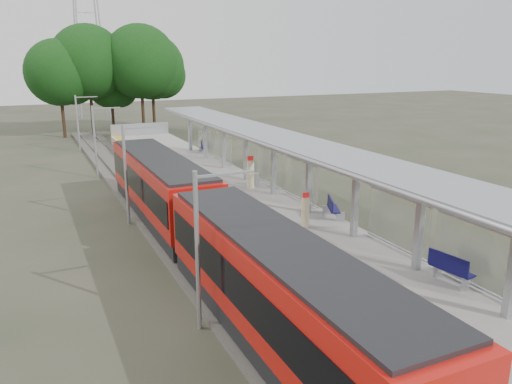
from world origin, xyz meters
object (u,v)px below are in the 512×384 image
Objects in this scene: bench_near at (450,268)px; bench_mid at (332,207)px; bench_far at (203,146)px; info_pillar_near at (305,212)px; litter_bin at (256,180)px; info_pillar_far at (250,174)px; train at (203,222)px.

bench_near is 1.05× the size of bench_mid.
bench_near is 27.91m from bench_far.
bench_near is 7.62m from info_pillar_near.
bench_far reaches higher than litter_bin.
bench_mid is 7.48m from litter_bin.
info_pillar_far reaches higher than bench_near.
info_pillar_far is (5.85, 8.08, -0.18)m from train.
train is 17.28× the size of bench_mid.
bench_mid is 1.94× the size of litter_bin.
litter_bin is at bearing 120.28° from bench_mid.
train is 21.90m from bench_far.
bench_mid is at bearing 7.37° from train.
train reaches higher than bench_near.
bench_mid is 19.79m from bench_far.
train is 9.85m from bench_near.
bench_near is at bearing -70.14° from info_pillar_near.
bench_mid is 0.80× the size of info_pillar_far.
train is at bearing -134.51° from info_pillar_far.
bench_near is 15.57m from litter_bin.
bench_near is 0.84× the size of info_pillar_far.
train reaches higher than info_pillar_far.
info_pillar_near is 7.84m from info_pillar_far.
litter_bin is at bearing 82.06° from bench_near.
train is at bearing -147.89° from bench_mid.
train is 10.54m from litter_bin.
bench_far is (7.11, 20.71, -0.52)m from train.
bench_mid is (0.40, 8.12, -0.03)m from bench_near.
info_pillar_far is at bearing 84.07° from bench_near.
train reaches higher than bench_mid.
bench_near is at bearing -73.93° from bench_far.
info_pillar_far is 2.43× the size of litter_bin.
info_pillar_near reaches higher than bench_mid.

